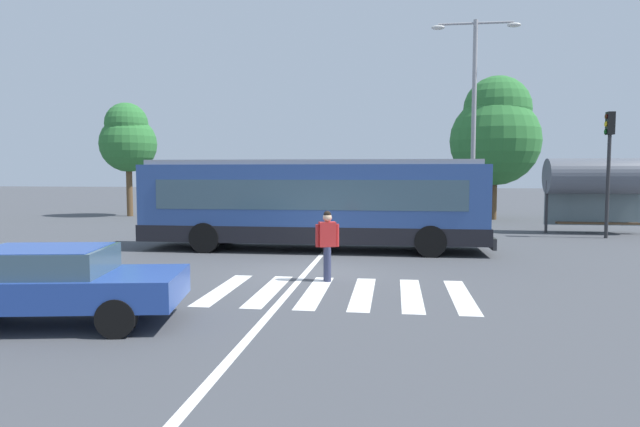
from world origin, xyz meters
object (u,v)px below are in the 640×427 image
object	(u,v)px
parked_car_champagne	(317,208)
background_tree_right	(496,132)
foreground_sedan	(48,281)
traffic_light_far_corner	(609,154)
background_tree_left	(128,138)
parked_car_white	(269,207)
twin_arm_street_lamp	(474,104)
parked_car_blue	(368,209)
city_transit_bus	(313,203)
bus_stop_shelter	(599,178)
pedestrian_crossing_street	(327,242)

from	to	relation	value
parked_car_champagne	background_tree_right	xyz separation A→B (m)	(9.56, 3.43, 4.14)
foreground_sedan	traffic_light_far_corner	size ratio (longest dim) A/B	0.94
traffic_light_far_corner	background_tree_left	size ratio (longest dim) A/B	0.74
background_tree_left	parked_car_white	bearing A→B (deg)	-15.06
twin_arm_street_lamp	parked_car_champagne	bearing A→B (deg)	157.83
traffic_light_far_corner	parked_car_blue	bearing A→B (deg)	152.19
background_tree_right	twin_arm_street_lamp	bearing A→B (deg)	-107.89
foreground_sedan	city_transit_bus	bearing A→B (deg)	71.87
traffic_light_far_corner	bus_stop_shelter	size ratio (longest dim) A/B	1.15
parked_car_champagne	twin_arm_street_lamp	xyz separation A→B (m)	(7.47, -3.05, 4.90)
parked_car_blue	traffic_light_far_corner	size ratio (longest dim) A/B	0.90
foreground_sedan	traffic_light_far_corner	bearing A→B (deg)	45.44
foreground_sedan	parked_car_champagne	world-z (taller)	same
background_tree_right	pedestrian_crossing_street	bearing A→B (deg)	-110.98
twin_arm_street_lamp	parked_car_white	bearing A→B (deg)	161.40
parked_car_blue	twin_arm_street_lamp	size ratio (longest dim) A/B	0.49
foreground_sedan	parked_car_blue	distance (m)	20.34
city_transit_bus	bus_stop_shelter	distance (m)	13.26
bus_stop_shelter	traffic_light_far_corner	bearing A→B (deg)	-98.66
twin_arm_street_lamp	background_tree_right	bearing A→B (deg)	72.11
twin_arm_street_lamp	background_tree_left	xyz separation A→B (m)	(-19.32, 5.88, -1.00)
parked_car_blue	bus_stop_shelter	bearing A→B (deg)	-18.84
city_transit_bus	twin_arm_street_lamp	distance (m)	10.13
city_transit_bus	parked_car_white	xyz separation A→B (m)	(-3.90, 10.29, -0.82)
pedestrian_crossing_street	background_tree_left	distance (m)	23.33
pedestrian_crossing_street	bus_stop_shelter	bearing A→B (deg)	49.08
city_transit_bus	parked_car_champagne	size ratio (longest dim) A/B	2.58
traffic_light_far_corner	bus_stop_shelter	distance (m)	1.99
traffic_light_far_corner	parked_car_champagne	bearing A→B (deg)	157.85
pedestrian_crossing_street	background_tree_left	xyz separation A→B (m)	(-14.24, 18.10, 3.70)
pedestrian_crossing_street	bus_stop_shelter	distance (m)	15.85
parked_car_blue	twin_arm_street_lamp	bearing A→B (deg)	-33.15
background_tree_left	parked_car_champagne	bearing A→B (deg)	-13.46
parked_car_white	traffic_light_far_corner	size ratio (longest dim) A/B	0.90
foreground_sedan	background_tree_left	size ratio (longest dim) A/B	0.70
pedestrian_crossing_street	parked_car_white	bearing A→B (deg)	107.88
foreground_sedan	background_tree_left	xyz separation A→B (m)	(-9.89, 22.55, 3.91)
parked_car_white	background_tree_left	world-z (taller)	background_tree_left
foreground_sedan	background_tree_right	distance (m)	26.18
city_transit_bus	foreground_sedan	world-z (taller)	city_transit_bus
city_transit_bus	background_tree_right	distance (m)	16.07
background_tree_right	foreground_sedan	bearing A→B (deg)	-116.45
foreground_sedan	bus_stop_shelter	size ratio (longest dim) A/B	1.09
parked_car_white	city_transit_bus	bearing A→B (deg)	-69.23
parked_car_white	parked_car_champagne	world-z (taller)	same
background_tree_left	twin_arm_street_lamp	bearing A→B (deg)	-16.93
city_transit_bus	parked_car_champagne	distance (m)	10.04
bus_stop_shelter	background_tree_left	size ratio (longest dim) A/B	0.64
parked_car_blue	traffic_light_far_corner	xyz separation A→B (m)	(9.80, -5.17, 2.60)
parked_car_white	parked_car_blue	bearing A→B (deg)	-2.89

